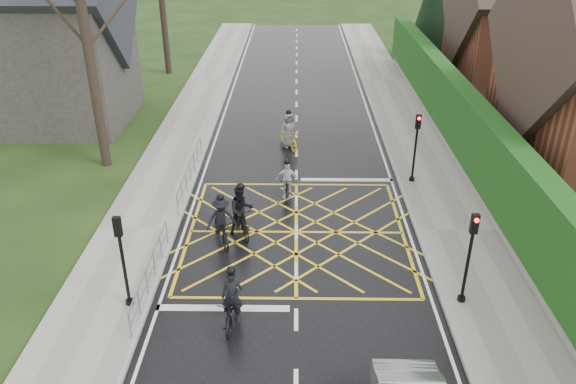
{
  "coord_description": "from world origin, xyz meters",
  "views": [
    {
      "loc": [
        -0.06,
        -18.11,
        11.11
      ],
      "look_at": [
        -0.32,
        0.79,
        1.3
      ],
      "focal_mm": 35.0,
      "sensor_mm": 36.0,
      "label": 1
    }
  ],
  "objects_px": {
    "cyclist_lead": "(289,135)",
    "cyclist_rear": "(232,305)",
    "cyclist_front": "(287,184)",
    "cyclist_back": "(241,215)",
    "cyclist_mid": "(221,225)"
  },
  "relations": [
    {
      "from": "cyclist_rear",
      "to": "cyclist_mid",
      "type": "xyz_separation_m",
      "value": [
        -0.85,
        4.47,
        0.07
      ]
    },
    {
      "from": "cyclist_rear",
      "to": "cyclist_front",
      "type": "relative_size",
      "value": 1.15
    },
    {
      "from": "cyclist_back",
      "to": "cyclist_front",
      "type": "bearing_deg",
      "value": 40.95
    },
    {
      "from": "cyclist_back",
      "to": "cyclist_front",
      "type": "distance_m",
      "value": 3.31
    },
    {
      "from": "cyclist_back",
      "to": "cyclist_lead",
      "type": "height_order",
      "value": "cyclist_back"
    },
    {
      "from": "cyclist_lead",
      "to": "cyclist_rear",
      "type": "bearing_deg",
      "value": -121.19
    },
    {
      "from": "cyclist_rear",
      "to": "cyclist_front",
      "type": "distance_m",
      "value": 8.03
    },
    {
      "from": "cyclist_back",
      "to": "cyclist_mid",
      "type": "relative_size",
      "value": 1.04
    },
    {
      "from": "cyclist_front",
      "to": "cyclist_mid",
      "type": "bearing_deg",
      "value": -124.77
    },
    {
      "from": "cyclist_back",
      "to": "cyclist_mid",
      "type": "height_order",
      "value": "cyclist_back"
    },
    {
      "from": "cyclist_mid",
      "to": "cyclist_front",
      "type": "xyz_separation_m",
      "value": [
        2.32,
        3.42,
        -0.05
      ]
    },
    {
      "from": "cyclist_back",
      "to": "cyclist_lead",
      "type": "bearing_deg",
      "value": 59.64
    },
    {
      "from": "cyclist_front",
      "to": "cyclist_lead",
      "type": "distance_m",
      "value": 5.48
    },
    {
      "from": "cyclist_back",
      "to": "cyclist_mid",
      "type": "xyz_separation_m",
      "value": [
        -0.68,
        -0.56,
        -0.09
      ]
    },
    {
      "from": "cyclist_rear",
      "to": "cyclist_lead",
      "type": "height_order",
      "value": "cyclist_lead"
    }
  ]
}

